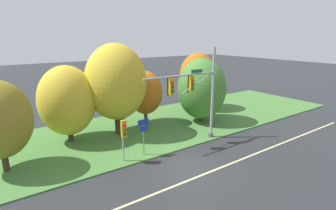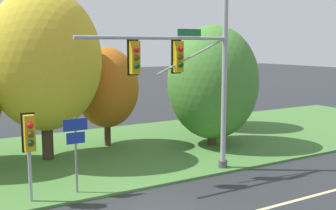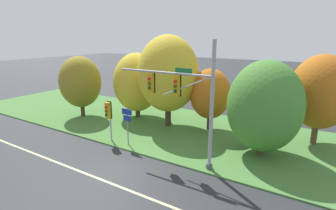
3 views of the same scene
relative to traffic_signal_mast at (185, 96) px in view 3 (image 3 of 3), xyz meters
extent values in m
plane|color=#282B2D|center=(-3.11, -3.07, -4.40)|extent=(160.00, 160.00, 0.00)
cube|color=beige|center=(-3.11, -4.27, -4.40)|extent=(36.00, 0.16, 0.01)
cube|color=#477A38|center=(-3.11, 5.18, -4.35)|extent=(48.00, 11.50, 0.10)
cylinder|color=#9EA0A5|center=(1.74, 0.00, -0.50)|extent=(0.22, 0.22, 7.60)
cylinder|color=#4C4C51|center=(1.74, 0.00, -4.15)|extent=(0.40, 0.40, 0.30)
cylinder|color=#9EA0A5|center=(-1.53, 0.00, 1.28)|extent=(6.54, 0.14, 0.14)
cylinder|color=#9EA0A5|center=(0.11, 0.00, 0.58)|extent=(3.30, 0.08, 1.47)
cube|color=gold|center=(-0.57, 0.00, 0.55)|extent=(0.34, 0.28, 1.22)
cube|color=black|center=(-0.57, 0.16, 0.55)|extent=(0.46, 0.04, 1.34)
sphere|color=red|center=(-0.57, -0.17, 0.85)|extent=(0.22, 0.22, 0.22)
sphere|color=#51420C|center=(-0.57, -0.17, 0.55)|extent=(0.22, 0.22, 0.22)
sphere|color=#0C4219|center=(-0.57, -0.17, 0.25)|extent=(0.22, 0.22, 0.22)
cube|color=gold|center=(-2.49, 0.00, 0.55)|extent=(0.34, 0.28, 1.22)
cube|color=black|center=(-2.49, 0.16, 0.55)|extent=(0.46, 0.04, 1.34)
sphere|color=red|center=(-2.49, -0.17, 0.85)|extent=(0.22, 0.22, 0.22)
sphere|color=#51420C|center=(-2.49, -0.17, 0.55)|extent=(0.22, 0.22, 0.22)
sphere|color=#0C4219|center=(-2.49, -0.17, 0.25)|extent=(0.22, 0.22, 0.22)
cube|color=#196B33|center=(-0.09, -0.05, 1.50)|extent=(1.10, 0.04, 0.28)
cylinder|color=#9EA0A5|center=(-6.41, 0.18, -2.81)|extent=(0.12, 0.12, 2.97)
cube|color=gold|center=(-6.41, -0.02, -1.89)|extent=(0.34, 0.28, 1.22)
cube|color=black|center=(-6.41, 0.14, -1.89)|extent=(0.46, 0.04, 1.34)
sphere|color=red|center=(-6.41, -0.20, -1.59)|extent=(0.22, 0.22, 0.22)
sphere|color=#51420C|center=(-6.41, -0.20, -1.89)|extent=(0.22, 0.22, 0.22)
sphere|color=#0C4219|center=(-6.41, -0.20, -2.19)|extent=(0.22, 0.22, 0.22)
cylinder|color=slate|center=(-4.77, 0.22, -2.92)|extent=(0.08, 0.08, 2.77)
cube|color=#193399|center=(-4.77, 0.19, -1.80)|extent=(0.89, 0.03, 0.43)
cube|color=#193399|center=(-4.77, 0.19, -2.28)|extent=(0.68, 0.03, 0.41)
cylinder|color=#423021|center=(-13.20, 3.29, -3.12)|extent=(0.40, 0.40, 2.36)
ellipsoid|color=olive|center=(-13.20, 3.29, -0.85)|extent=(3.96, 3.96, 4.95)
cylinder|color=#423021|center=(-8.39, 5.98, -3.20)|extent=(0.45, 0.45, 2.20)
ellipsoid|color=gold|center=(-8.39, 5.98, -0.86)|extent=(4.49, 4.49, 5.61)
cylinder|color=#423021|center=(-4.46, 5.30, -2.70)|extent=(0.52, 0.52, 3.21)
ellipsoid|color=gold|center=(-4.46, 5.30, 0.34)|extent=(5.20, 5.20, 6.50)
cylinder|color=#423021|center=(-1.01, 6.34, -3.21)|extent=(0.34, 0.34, 2.18)
ellipsoid|color=#B76019|center=(-1.01, 6.34, -1.20)|extent=(3.36, 3.36, 4.20)
cylinder|color=#4C3823|center=(3.89, 3.67, -3.29)|extent=(0.48, 0.48, 2.03)
ellipsoid|color=#478433|center=(3.89, 3.67, -0.95)|extent=(4.80, 4.80, 6.00)
cylinder|color=brown|center=(6.82, 7.60, -2.93)|extent=(0.43, 0.43, 2.74)
ellipsoid|color=#B76019|center=(6.82, 7.60, -0.39)|extent=(4.26, 4.26, 5.32)
camera|label=1|loc=(-13.46, -15.18, 4.13)|focal=28.00mm
camera|label=2|loc=(-9.45, -14.11, 1.03)|focal=45.00mm
camera|label=3|loc=(7.17, -13.50, 3.47)|focal=28.00mm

